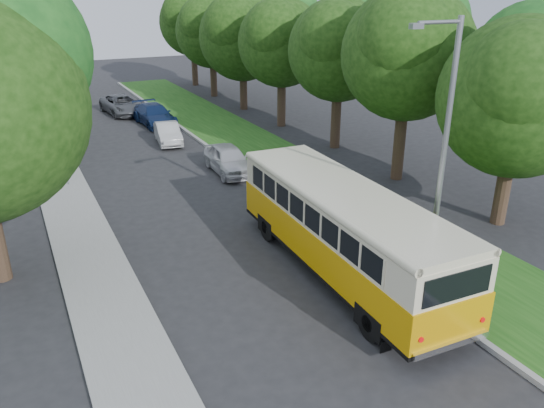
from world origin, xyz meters
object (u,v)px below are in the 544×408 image
lamppost_near (442,153)px  car_blue (155,115)px  lamppost_far (42,85)px  car_silver (229,159)px  car_white (168,133)px  car_grey (122,105)px  vintage_bus (343,232)px

lamppost_near → car_blue: size_ratio=1.68×
lamppost_far → car_silver: lamppost_far is taller
lamppost_far → car_white: (6.53, 1.19, -3.51)m
lamppost_far → car_blue: (7.06, 6.07, -3.43)m
car_white → car_blue: size_ratio=0.78×
car_grey → car_blue: bearing=-80.2°
lamppost_near → vintage_bus: bearing=134.5°
lamppost_far → car_blue: size_ratio=1.58×
lamppost_near → vintage_bus: (-1.87, 1.90, -2.87)m
car_blue → car_grey: car_blue is taller
car_silver → car_blue: bearing=95.8°
lamppost_near → vintage_bus: 3.92m
vintage_bus → car_grey: (-1.20, 27.06, -0.81)m
lamppost_near → car_grey: 29.36m
lamppost_far → car_grey: bearing=60.8°
vintage_bus → car_grey: 27.10m
vintage_bus → car_blue: bearing=91.9°
lamppost_near → car_white: (-2.37, 19.69, -3.76)m
car_silver → car_grey: 16.04m
car_grey → lamppost_near: bearing=-89.7°
lamppost_near → car_silver: size_ratio=1.96×
car_blue → car_silver: bearing=-90.7°
lamppost_near → vintage_bus: lamppost_near is taller
car_white → car_grey: 9.30m
lamppost_near → car_white: size_ratio=2.16×
car_white → lamppost_near: bearing=-75.0°
lamppost_near → car_grey: bearing=96.0°
vintage_bus → car_blue: vintage_bus is taller
lamppost_far → car_grey: (5.84, 10.47, -3.43)m
lamppost_near → car_white: 20.19m
car_silver → car_grey: size_ratio=0.83×
lamppost_near → car_white: lamppost_near is taller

